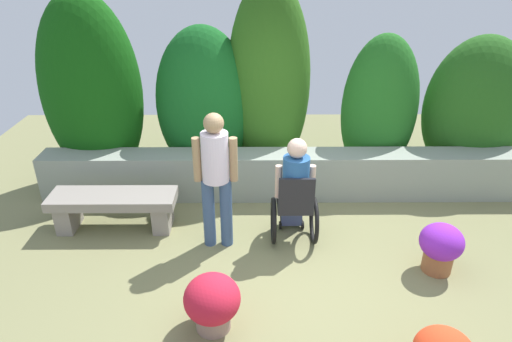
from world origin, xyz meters
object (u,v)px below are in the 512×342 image
person_in_wheelchair (295,194)px  flower_pot_purple_near (441,246)px  flower_pot_terracotta_by_wall (212,302)px  person_standing_companion (216,173)px  stone_bench (114,205)px

person_in_wheelchair → flower_pot_purple_near: (1.52, -0.60, -0.31)m
flower_pot_purple_near → flower_pot_terracotta_by_wall: (-2.37, -0.81, -0.01)m
person_standing_companion → flower_pot_purple_near: 2.54m
person_standing_companion → flower_pot_terracotta_by_wall: bearing=-75.5°
flower_pot_terracotta_by_wall → stone_bench: bearing=128.8°
person_in_wheelchair → person_standing_companion: size_ratio=0.81×
flower_pot_purple_near → person_standing_companion: bearing=168.1°
flower_pot_purple_near → flower_pot_terracotta_by_wall: size_ratio=1.01×
flower_pot_purple_near → flower_pot_terracotta_by_wall: 2.51m
person_in_wheelchair → flower_pot_purple_near: 1.67m
stone_bench → flower_pot_purple_near: 3.82m
flower_pot_terracotta_by_wall → person_in_wheelchair: bearing=58.9°
flower_pot_terracotta_by_wall → person_standing_companion: bearing=91.7°
person_standing_companion → stone_bench: bearing=177.6°
stone_bench → person_standing_companion: person_standing_companion is taller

